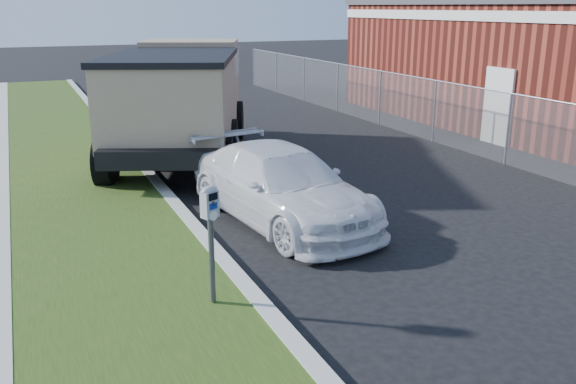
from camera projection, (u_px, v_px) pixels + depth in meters
name	position (u px, v px, depth m)	size (l,w,h in m)	color
ground	(393.00, 258.00, 9.77)	(120.00, 120.00, 0.00)	black
streetside	(14.00, 265.00, 9.34)	(6.12, 50.00, 0.15)	#97978F
chainlink_fence	(436.00, 99.00, 17.85)	(0.06, 30.06, 30.00)	slate
brick_building	(563.00, 60.00, 20.80)	(9.20, 14.20, 4.17)	maroon
parking_meter	(210.00, 219.00, 7.69)	(0.26, 0.22, 1.58)	#3F4247
white_wagon	(281.00, 185.00, 11.33)	(1.92, 4.72, 1.37)	white
dump_truck	(182.00, 95.00, 16.06)	(5.31, 7.89, 2.91)	black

